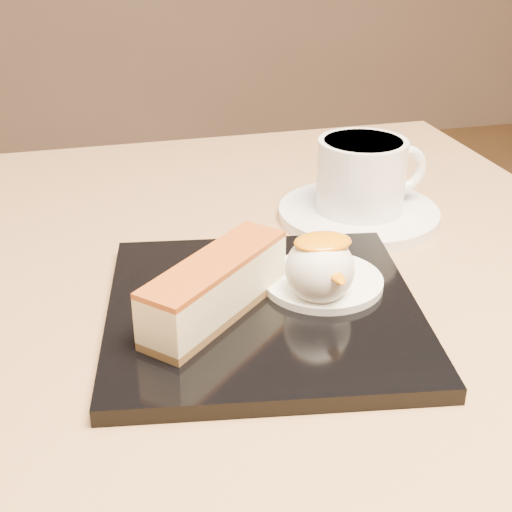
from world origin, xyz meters
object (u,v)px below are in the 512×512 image
object	(u,v)px
cheesecake	(216,287)
saucer	(358,213)
table	(184,467)
dessert_plate	(263,310)
coffee_cup	(363,174)
ice_cream_scoop	(320,269)

from	to	relation	value
cheesecake	saucer	size ratio (longest dim) A/B	0.79
cheesecake	saucer	world-z (taller)	cheesecake
table	dessert_plate	xyz separation A→B (m)	(0.06, -0.03, 0.16)
coffee_cup	table	bearing A→B (deg)	-153.63
cheesecake	ice_cream_scoop	world-z (taller)	ice_cream_scoop
dessert_plate	coffee_cup	xyz separation A→B (m)	(0.14, 0.15, 0.04)
table	ice_cream_scoop	xyz separation A→B (m)	(0.10, -0.03, 0.19)
dessert_plate	saucer	bearing A→B (deg)	48.12
ice_cream_scoop	saucer	distance (m)	0.18
table	saucer	size ratio (longest dim) A/B	5.33
table	coffee_cup	bearing A→B (deg)	31.48
dessert_plate	ice_cream_scoop	xyz separation A→B (m)	(0.04, -0.01, 0.03)
table	ice_cream_scoop	world-z (taller)	ice_cream_scoop
dessert_plate	ice_cream_scoop	bearing A→B (deg)	-7.13
table	ice_cream_scoop	distance (m)	0.22
table	coffee_cup	world-z (taller)	coffee_cup
ice_cream_scoop	saucer	bearing A→B (deg)	58.77
ice_cream_scoop	coffee_cup	world-z (taller)	coffee_cup
table	ice_cream_scoop	bearing A→B (deg)	-18.87
cheesecake	dessert_plate	bearing A→B (deg)	-34.97
table	cheesecake	world-z (taller)	cheesecake
table	cheesecake	distance (m)	0.19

